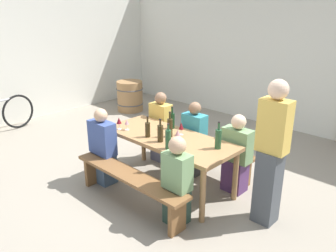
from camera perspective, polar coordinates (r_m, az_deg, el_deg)
name	(u,v)px	position (r m, az deg, el deg)	size (l,w,h in m)	color
ground_plane	(168,185)	(4.91, 0.00, -9.93)	(24.00, 24.00, 0.00)	gray
back_wall	(291,49)	(7.28, 19.99, 12.00)	(14.00, 0.20, 3.20)	silver
side_wall	(17,46)	(8.05, -23.98, 12.13)	(0.20, 7.43, 3.20)	silver
tasting_table	(168,142)	(4.62, 0.00, -2.71)	(1.92, 0.80, 0.75)	#9E7247
bench_near	(129,181)	(4.33, -6.51, -9.13)	(1.82, 0.30, 0.45)	brown
bench_far	(200,149)	(5.23, 5.32, -3.80)	(1.82, 0.30, 0.45)	brown
wine_bottle_0	(218,138)	(4.21, 8.43, -2.09)	(0.08, 0.08, 0.35)	#234C2D
wine_bottle_1	(172,120)	(4.85, 0.68, 0.97)	(0.08, 0.08, 0.32)	#143319
wine_bottle_2	(148,129)	(4.55, -3.43, -0.55)	(0.07, 0.07, 0.29)	#332814
wine_bottle_3	(170,127)	(4.54, 0.31, -0.22)	(0.07, 0.07, 0.35)	#332814
wine_bottle_4	(168,139)	(4.16, 0.04, -2.19)	(0.07, 0.07, 0.33)	#234C2D
wine_bottle_5	(160,133)	(4.38, -1.30, -1.19)	(0.08, 0.08, 0.31)	#332814
wine_glass_0	(178,133)	(4.36, 1.64, -1.23)	(0.08, 0.08, 0.18)	silver
wine_glass_1	(181,126)	(4.61, 2.23, -0.04)	(0.07, 0.07, 0.18)	silver
wine_glass_2	(119,121)	(4.86, -8.24, 0.85)	(0.07, 0.07, 0.18)	silver
wine_glass_3	(127,122)	(4.83, -6.94, 0.59)	(0.06, 0.06, 0.16)	silver
seated_guest_near_0	(103,149)	(4.87, -10.86, -3.79)	(0.41, 0.24, 1.11)	#3F546D
seated_guest_near_1	(177,183)	(3.91, 1.52, -9.51)	(0.32, 0.24, 1.08)	#2A4034
seated_guest_far_0	(161,128)	(5.48, -1.21, -0.42)	(0.35, 0.24, 1.15)	slate
seated_guest_far_1	(194,140)	(5.05, 4.39, -2.44)	(0.35, 0.24, 1.12)	#393A39
seated_guest_far_2	(236,156)	(4.66, 11.38, -4.94)	(0.40, 0.24, 1.10)	#513060
standing_host	(271,155)	(3.96, 16.92, -4.73)	(0.33, 0.24, 1.71)	#464A51
wine_barrel	(130,96)	(8.25, -6.41, 5.03)	(0.64, 0.64, 0.72)	#9E7247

